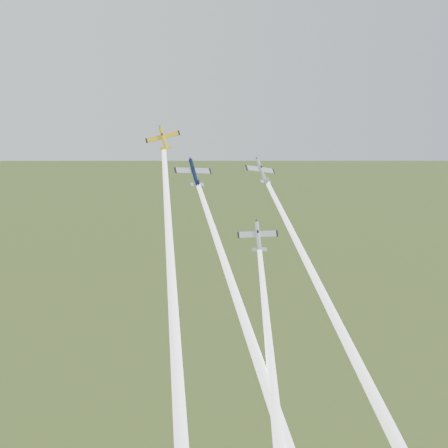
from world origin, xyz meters
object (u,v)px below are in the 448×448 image
plane_silver_right (262,171)px  plane_silver_low (258,236)px  plane_navy (194,172)px  plane_yellow (163,138)px

plane_silver_right → plane_silver_low: size_ratio=1.02×
plane_navy → plane_silver_low: 19.88m
plane_yellow → plane_navy: plane_yellow is taller
plane_navy → plane_silver_low: size_ratio=1.02×
plane_silver_right → plane_silver_low: bearing=-130.1°
plane_silver_right → plane_silver_low: 23.16m
plane_silver_low → plane_yellow: bearing=157.1°
plane_silver_right → plane_navy: bearing=-176.2°
plane_silver_right → plane_silver_low: plane_silver_right is taller
plane_silver_right → plane_yellow: bearing=178.2°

